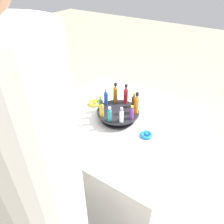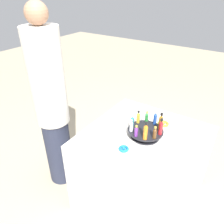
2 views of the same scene
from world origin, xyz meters
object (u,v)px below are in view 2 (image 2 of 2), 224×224
(bottle_clear, at_px, (131,126))
(bottle_orange, at_px, (146,131))
(bottle_blue, at_px, (155,118))
(person_figure, at_px, (52,107))
(display_stand, at_px, (145,133))
(bottle_red, at_px, (161,127))
(bottle_amber, at_px, (161,122))
(bottle_purple, at_px, (136,131))
(ribbon_bow_gold, at_px, (163,124))
(bottle_brown, at_px, (155,133))
(bottle_green, at_px, (147,117))
(bottle_teal, at_px, (132,121))
(bottle_gold, at_px, (138,117))
(ribbon_bow_blue, at_px, (124,149))

(bottle_clear, distance_m, bottle_orange, 0.14)
(bottle_blue, relative_size, person_figure, 0.07)
(display_stand, distance_m, bottle_red, 0.15)
(bottle_amber, distance_m, bottle_purple, 0.23)
(ribbon_bow_gold, bearing_deg, bottle_brown, 8.59)
(bottle_green, distance_m, person_figure, 0.85)
(bottle_teal, bearing_deg, ribbon_bow_gold, 145.39)
(bottle_amber, relative_size, bottle_brown, 1.41)
(display_stand, bearing_deg, bottle_gold, -120.28)
(bottle_green, distance_m, bottle_clear, 0.19)
(bottle_gold, distance_m, bottle_clear, 0.14)
(bottle_red, bearing_deg, bottle_orange, -30.28)
(bottle_red, bearing_deg, bottle_blue, -138.28)
(bottle_teal, bearing_deg, bottle_clear, 23.72)
(display_stand, xyz_separation_m, bottle_clear, (0.08, -0.09, 0.08))
(bottle_teal, distance_m, bottle_purple, 0.14)
(bottle_amber, height_order, bottle_purple, bottle_amber)
(bottle_teal, xyz_separation_m, ribbon_bow_blue, (0.23, 0.06, -0.10))
(display_stand, xyz_separation_m, bottle_orange, (0.11, 0.05, 0.10))
(ribbon_bow_gold, bearing_deg, bottle_green, -38.19)
(bottle_red, height_order, bottle_teal, bottle_red)
(bottle_teal, relative_size, person_figure, 0.06)
(ribbon_bow_blue, bearing_deg, bottle_teal, -165.11)
(bottle_purple, distance_m, ribbon_bow_gold, 0.38)
(bottle_blue, bearing_deg, bottle_clear, -30.28)
(bottle_clear, distance_m, ribbon_bow_blue, 0.19)
(bottle_gold, distance_m, bottle_teal, 0.07)
(ribbon_bow_blue, bearing_deg, bottle_amber, 155.60)
(bottle_orange, bearing_deg, bottle_gold, -138.28)
(bottle_blue, height_order, bottle_brown, bottle_blue)
(person_figure, bearing_deg, bottle_purple, -7.44)
(bottle_gold, height_order, ribbon_bow_blue, bottle_gold)
(bottle_green, distance_m, ribbon_bow_gold, 0.20)
(bottle_blue, xyz_separation_m, bottle_brown, (0.18, 0.08, -0.01))
(bottle_orange, xyz_separation_m, ribbon_bow_gold, (-0.35, 0.01, -0.12))
(bottle_purple, distance_m, bottle_orange, 0.08)
(bottle_clear, height_order, person_figure, person_figure)
(bottle_blue, bearing_deg, display_stand, -12.28)
(bottle_red, distance_m, bottle_orange, 0.14)
(bottle_gold, relative_size, ribbon_bow_gold, 1.14)
(bottle_red, bearing_deg, bottle_clear, -66.28)
(bottle_red, height_order, person_figure, person_figure)
(bottle_teal, bearing_deg, bottle_green, 149.72)
(bottle_red, height_order, bottle_purple, bottle_red)
(display_stand, relative_size, bottle_gold, 2.54)
(bottle_amber, relative_size, bottle_clear, 1.40)
(bottle_green, height_order, bottle_purple, bottle_green)
(bottle_blue, height_order, bottle_gold, bottle_blue)
(display_stand, xyz_separation_m, bottle_gold, (-0.06, -0.10, 0.08))
(display_stand, height_order, bottle_purple, bottle_purple)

